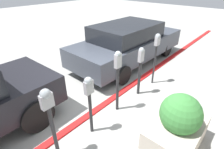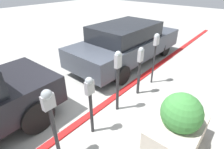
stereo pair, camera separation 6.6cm
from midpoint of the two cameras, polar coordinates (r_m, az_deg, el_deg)
The scene contains 9 objects.
ground_plane at distance 4.63m, azimuth -1.33°, elevation -9.65°, with size 40.00×40.00×0.00m, color #999993.
curb_strip at distance 4.66m, azimuth -2.08°, elevation -9.06°, with size 19.00×0.16×0.04m.
parking_meter_nearest at distance 2.98m, azimuth -20.06°, elevation -11.52°, with size 0.20×0.17×1.46m.
parking_meter_second at distance 3.36m, azimuth -7.72°, elevation -6.86°, with size 0.18×0.15×1.33m.
parking_meter_middle at distance 3.91m, azimuth 1.42°, elevation 0.34°, with size 0.16×0.14×1.55m.
parking_meter_fourth at distance 4.63m, azimuth 8.68°, elevation 3.08°, with size 0.16×0.14×1.38m.
parking_meter_farthest at distance 5.16m, azimuth 13.73°, elevation 8.81°, with size 0.18×0.15×1.57m.
planter_box at distance 3.59m, azimuth 20.32°, elevation -15.34°, with size 1.29×0.82×1.16m.
parked_car_middle at distance 6.68m, azimuth 4.66°, elevation 10.35°, with size 4.85×1.99×1.49m.
Camera 2 is at (-2.73, -2.38, 2.88)m, focal length 28.00 mm.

